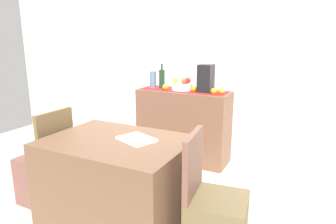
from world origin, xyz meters
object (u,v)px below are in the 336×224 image
ceramic_vase (153,80)px  chair_near_window (47,175)px  wine_bottle (162,79)px  coffee_maker (206,78)px  dining_table (118,183)px  open_book (137,139)px  fruit_bowl (182,87)px  chair_by_corner (214,221)px  sideboard_console (183,126)px

ceramic_vase → chair_near_window: ceramic_vase is taller
wine_bottle → coffee_maker: size_ratio=0.95×
wine_bottle → chair_near_window: (-0.43, -1.51, -0.75)m
dining_table → open_book: (0.15, 0.06, 0.38)m
fruit_bowl → wine_bottle: bearing=180.0°
coffee_maker → fruit_bowl: bearing=180.0°
dining_table → open_book: size_ratio=4.00×
dining_table → wine_bottle: bearing=104.6°
fruit_bowl → ceramic_vase: bearing=180.0°
dining_table → chair_by_corner: (0.82, -0.00, -0.10)m
wine_bottle → ceramic_vase: size_ratio=1.45×
ceramic_vase → open_book: ceramic_vase is taller
sideboard_console → chair_near_window: bearing=-115.9°
wine_bottle → open_book: wine_bottle is taller
wine_bottle → open_book: bearing=-69.5°
ceramic_vase → dining_table: (0.52, -1.51, -0.63)m
sideboard_console → chair_by_corner: (0.91, -1.51, -0.18)m
dining_table → open_book: open_book is taller
fruit_bowl → chair_near_window: bearing=-115.1°
sideboard_console → wine_bottle: size_ratio=3.64×
wine_bottle → chair_by_corner: size_ratio=0.35×
chair_by_corner → open_book: bearing=174.4°
fruit_bowl → chair_by_corner: bearing=-58.1°
wine_bottle → coffee_maker: (0.58, -0.00, 0.04)m
dining_table → open_book: 0.41m
fruit_bowl → dining_table: bearing=-85.6°
wine_bottle → open_book: (0.54, -1.45, -0.27)m
wine_bottle → chair_near_window: wine_bottle is taller
fruit_bowl → wine_bottle: (-0.28, 0.00, 0.08)m
dining_table → chair_near_window: chair_near_window is taller
wine_bottle → ceramic_vase: wine_bottle is taller
sideboard_console → chair_near_window: (-0.73, -1.51, -0.18)m
wine_bottle → chair_by_corner: bearing=-51.2°
fruit_bowl → chair_by_corner: (0.94, -1.51, -0.67)m
sideboard_console → open_book: size_ratio=4.05×
coffee_maker → ceramic_vase: 0.71m
fruit_bowl → coffee_maker: size_ratio=0.77×
sideboard_console → ceramic_vase: ceramic_vase is taller
dining_table → fruit_bowl: bearing=94.4°
coffee_maker → open_book: size_ratio=1.17×
open_book → fruit_bowl: bearing=121.4°
dining_table → chair_by_corner: bearing=-0.1°
ceramic_vase → dining_table: 1.72m
ceramic_vase → chair_near_window: (-0.30, -1.51, -0.73)m
wine_bottle → coffee_maker: coffee_maker is taller
fruit_bowl → coffee_maker: (0.30, 0.00, 0.12)m
coffee_maker → dining_table: (-0.19, -1.51, -0.68)m
sideboard_console → coffee_maker: 0.67m
coffee_maker → dining_table: size_ratio=0.29×
sideboard_console → open_book: (0.24, -1.45, 0.30)m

